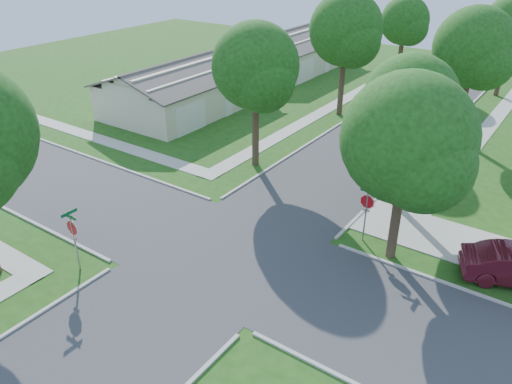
{
  "coord_description": "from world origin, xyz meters",
  "views": [
    {
      "loc": [
        12.12,
        -15.06,
        13.46
      ],
      "look_at": [
        -0.73,
        3.37,
        1.6
      ],
      "focal_mm": 35.0,
      "sensor_mm": 36.0,
      "label": 1
    }
  ],
  "objects": [
    {
      "name": "house_nw_far",
      "position": [
        -15.99,
        32.0,
        1.52
      ],
      "size": [
        8.42,
        13.6,
        4.23
      ],
      "color": "beige",
      "rests_on": "ground"
    },
    {
      "name": "driveway",
      "position": [
        7.9,
        7.1,
        0.03
      ],
      "size": [
        8.8,
        3.6,
        0.05
      ],
      "primitive_type": "cube",
      "color": "#9E9B91",
      "rests_on": "ground"
    },
    {
      "name": "sidewalk_ne",
      "position": [
        6.1,
        26.0,
        0.02
      ],
      "size": [
        1.2,
        40.0,
        0.04
      ],
      "primitive_type": "cube",
      "color": "#9E9B91",
      "rests_on": "ground"
    },
    {
      "name": "tree_w_far",
      "position": [
        -4.65,
        34.01,
        5.51
      ],
      "size": [
        4.76,
        4.6,
        8.04
      ],
      "color": "#38281C",
      "rests_on": "ground"
    },
    {
      "name": "tree_ne_corner",
      "position": [
        6.36,
        4.21,
        5.59
      ],
      "size": [
        5.8,
        5.6,
        8.66
      ],
      "color": "#38281C",
      "rests_on": "ground"
    },
    {
      "name": "tree_e_near",
      "position": [
        4.75,
        9.01,
        5.64
      ],
      "size": [
        4.97,
        4.8,
        8.28
      ],
      "color": "#38281C",
      "rests_on": "ground"
    },
    {
      "name": "house_nw_near",
      "position": [
        -15.99,
        15.0,
        1.52
      ],
      "size": [
        8.42,
        13.6,
        4.23
      ],
      "color": "beige",
      "rests_on": "ground"
    },
    {
      "name": "tree_w_near",
      "position": [
        -4.64,
        9.01,
        6.12
      ],
      "size": [
        5.38,
        5.2,
        8.97
      ],
      "color": "#38281C",
      "rests_on": "ground"
    },
    {
      "name": "tree_e_far",
      "position": [
        4.75,
        34.01,
        5.98
      ],
      "size": [
        5.17,
        5.0,
        8.72
      ],
      "color": "#38281C",
      "rests_on": "ground"
    },
    {
      "name": "tree_w_mid",
      "position": [
        -4.64,
        21.01,
        6.49
      ],
      "size": [
        5.8,
        5.6,
        9.56
      ],
      "color": "#38281C",
      "rests_on": "ground"
    },
    {
      "name": "car_curb_west",
      "position": [
        -2.39,
        40.03,
        0.65
      ],
      "size": [
        2.12,
        4.59,
        1.3
      ],
      "primitive_type": "imported",
      "rotation": [
        0.0,
        0.0,
        3.21
      ],
      "color": "black",
      "rests_on": "ground"
    },
    {
      "name": "ground",
      "position": [
        0.0,
        0.0,
        0.0
      ],
      "size": [
        100.0,
        100.0,
        0.0
      ],
      "primitive_type": "plane",
      "color": "#204713",
      "rests_on": "ground"
    },
    {
      "name": "car_curb_east",
      "position": [
        1.54,
        18.91,
        0.77
      ],
      "size": [
        2.27,
        4.71,
        1.55
      ],
      "primitive_type": "imported",
      "rotation": [
        0.0,
        0.0,
        0.1
      ],
      "color": "black",
      "rests_on": "ground"
    },
    {
      "name": "sidewalk_nw",
      "position": [
        -6.1,
        26.0,
        0.02
      ],
      "size": [
        1.2,
        40.0,
        0.04
      ],
      "primitive_type": "cube",
      "color": "#9E9B91",
      "rests_on": "ground"
    },
    {
      "name": "road_ns",
      "position": [
        0.0,
        0.0,
        0.0
      ],
      "size": [
        7.0,
        100.0,
        0.02
      ],
      "primitive_type": "cube",
      "color": "#333335",
      "rests_on": "ground"
    },
    {
      "name": "stop_sign_ne",
      "position": [
        4.7,
        4.7,
        2.03
      ],
      "size": [
        1.05,
        0.8,
        2.98
      ],
      "color": "gray",
      "rests_on": "ground"
    },
    {
      "name": "stop_sign_sw",
      "position": [
        -4.7,
        -4.7,
        2.03
      ],
      "size": [
        1.05,
        0.8,
        2.98
      ],
      "color": "gray",
      "rests_on": "ground"
    },
    {
      "name": "tree_e_mid",
      "position": [
        4.76,
        21.01,
        6.25
      ],
      "size": [
        5.59,
        5.4,
        9.21
      ],
      "color": "#38281C",
      "rests_on": "ground"
    }
  ]
}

